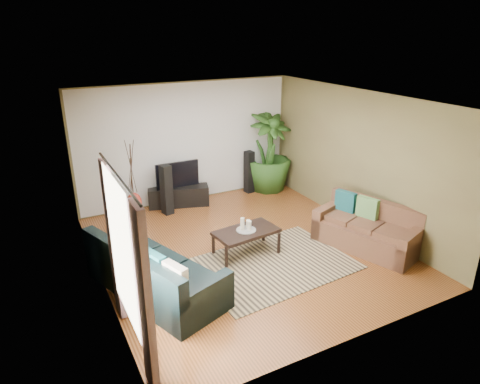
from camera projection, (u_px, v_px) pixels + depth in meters
floor at (245, 249)px, 7.78m from camera, size 5.50×5.50×0.00m
ceiling at (246, 100)px, 6.80m from camera, size 5.50×5.50×0.00m
wall_back at (187, 143)px, 9.56m from camera, size 5.00×0.00×5.00m
wall_front at (356, 249)px, 5.02m from camera, size 5.00×0.00×5.00m
wall_left at (94, 206)px, 6.21m from camera, size 0.00×5.50×5.50m
wall_right at (358, 160)px, 8.37m from camera, size 0.00×5.50×5.50m
backwall_panel at (187, 143)px, 9.56m from camera, size 4.90×0.00×4.90m
window_pane at (121, 250)px, 4.88m from camera, size 0.00×1.80×1.80m
curtain_near at (145, 303)px, 4.37m from camera, size 0.08×0.35×2.20m
curtain_far at (113, 242)px, 5.61m from camera, size 0.08×0.35×2.20m
curtain_rod at (117, 175)px, 4.58m from camera, size 0.03×1.90×0.03m
sofa_left at (155, 267)px, 6.41m from camera, size 1.73×2.53×0.85m
sofa_right at (367, 227)px, 7.69m from camera, size 1.36×1.99×0.85m
area_rug at (273, 264)px, 7.27m from camera, size 2.74×2.04×0.01m
coffee_table at (246, 242)px, 7.56m from camera, size 1.18×0.73×0.46m
candle_tray at (246, 230)px, 7.47m from camera, size 0.34×0.34×0.02m
candle_tall at (242, 224)px, 7.43m from camera, size 0.07×0.07×0.22m
candle_mid at (249, 226)px, 7.42m from camera, size 0.07×0.07×0.17m
candle_short at (248, 224)px, 7.52m from camera, size 0.07×0.07×0.14m
tv_stand at (179, 196)px, 9.61m from camera, size 1.39×0.78×0.44m
television at (177, 175)px, 9.43m from camera, size 0.98×0.05×0.58m
speaker_left at (167, 190)px, 9.08m from camera, size 0.24×0.26×1.09m
speaker_right at (249, 172)px, 10.29m from camera, size 0.21×0.23×1.03m
potted_plant at (269, 152)px, 10.30m from camera, size 1.29×1.29×1.93m
plant_pot at (268, 184)px, 10.59m from camera, size 0.36×0.36×0.28m
pedestal at (136, 217)px, 8.69m from camera, size 0.36×0.36×0.33m
vase at (134, 203)px, 8.57m from camera, size 0.30×0.30×0.42m
side_table at (125, 232)px, 7.79m from camera, size 0.64×0.64×0.58m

